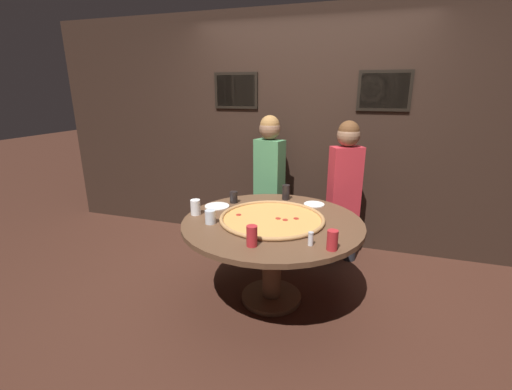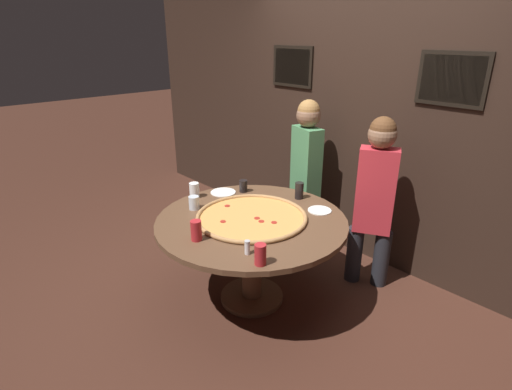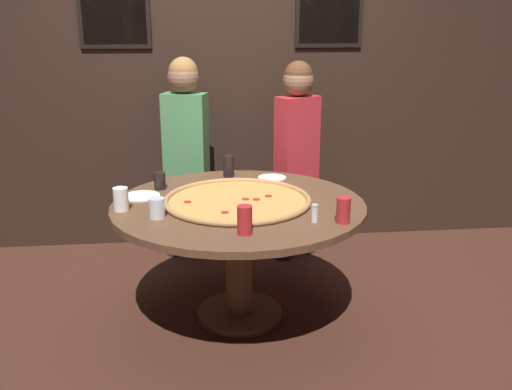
# 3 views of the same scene
# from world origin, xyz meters

# --- Properties ---
(ground_plane) EXTENTS (24.00, 24.00, 0.00)m
(ground_plane) POSITION_xyz_m (0.00, 0.00, 0.00)
(ground_plane) COLOR #422319
(back_wall) EXTENTS (6.40, 0.08, 2.60)m
(back_wall) POSITION_xyz_m (0.00, 1.34, 1.30)
(back_wall) COLOR black
(back_wall) RESTS_ON ground_plane
(dining_table) EXTENTS (1.48, 1.48, 0.74)m
(dining_table) POSITION_xyz_m (0.00, 0.00, 0.60)
(dining_table) COLOR brown
(dining_table) RESTS_ON ground_plane
(giant_pizza) EXTENTS (0.86, 0.86, 0.03)m
(giant_pizza) POSITION_xyz_m (-0.01, 0.01, 0.75)
(giant_pizza) COLOR #E0994C
(giant_pizza) RESTS_ON dining_table
(drink_cup_by_shaker) EXTENTS (0.08, 0.08, 0.15)m
(drink_cup_by_shaker) POSITION_xyz_m (-0.01, -0.51, 0.81)
(drink_cup_by_shaker) COLOR #B22328
(drink_cup_by_shaker) RESTS_ON dining_table
(drink_cup_centre_back) EXTENTS (0.07, 0.07, 0.11)m
(drink_cup_centre_back) POSITION_xyz_m (-0.47, 0.33, 0.79)
(drink_cup_centre_back) COLOR black
(drink_cup_centre_back) RESTS_ON dining_table
(drink_cup_near_right) EXTENTS (0.08, 0.08, 0.11)m
(drink_cup_near_right) POSITION_xyz_m (-0.45, -0.22, 0.79)
(drink_cup_near_right) COLOR silver
(drink_cup_near_right) RESTS_ON dining_table
(drink_cup_far_right) EXTENTS (0.07, 0.07, 0.15)m
(drink_cup_far_right) POSITION_xyz_m (-0.02, 0.58, 0.81)
(drink_cup_far_right) COLOR black
(drink_cup_far_right) RESTS_ON dining_table
(drink_cup_far_left) EXTENTS (0.08, 0.08, 0.13)m
(drink_cup_far_left) POSITION_xyz_m (-0.66, -0.07, 0.81)
(drink_cup_far_left) COLOR white
(drink_cup_far_left) RESTS_ON dining_table
(drink_cup_beside_pizza) EXTENTS (0.07, 0.07, 0.14)m
(drink_cup_beside_pizza) POSITION_xyz_m (0.52, -0.40, 0.81)
(drink_cup_beside_pizza) COLOR #B22328
(drink_cup_beside_pizza) RESTS_ON dining_table
(white_plate_left_side) EXTENTS (0.19, 0.19, 0.01)m
(white_plate_left_side) POSITION_xyz_m (0.26, 0.50, 0.74)
(white_plate_left_side) COLOR white
(white_plate_left_side) RESTS_ON dining_table
(white_plate_beside_cup) EXTENTS (0.22, 0.22, 0.01)m
(white_plate_beside_cup) POSITION_xyz_m (-0.57, 0.18, 0.74)
(white_plate_beside_cup) COLOR white
(white_plate_beside_cup) RESTS_ON dining_table
(condiment_shaker) EXTENTS (0.04, 0.04, 0.10)m
(condiment_shaker) POSITION_xyz_m (0.37, -0.37, 0.79)
(condiment_shaker) COLOR silver
(condiment_shaker) RESTS_ON dining_table
(diner_far_left) EXTENTS (0.40, 0.25, 1.51)m
(diner_far_left) POSITION_xyz_m (-0.31, 1.00, 0.86)
(diner_far_left) COLOR #232328
(diner_far_left) RESTS_ON ground_plane
(diner_centre_back) EXTENTS (0.39, 0.30, 1.48)m
(diner_centre_back) POSITION_xyz_m (0.50, 0.91, 0.84)
(diner_centre_back) COLOR #232328
(diner_centre_back) RESTS_ON ground_plane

